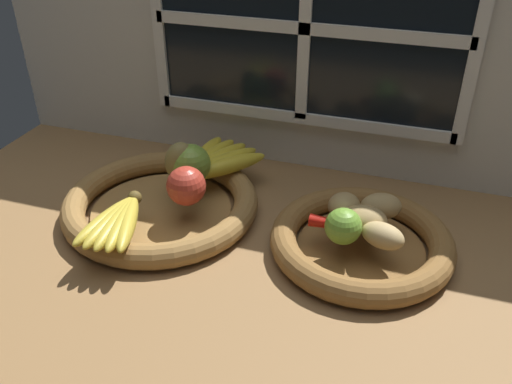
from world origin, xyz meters
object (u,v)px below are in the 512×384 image
(potato_back, at_px, (381,206))
(chili_pepper, at_px, (352,228))
(fruit_bowl_right, at_px, (361,242))
(banana_bunch_back, at_px, (214,161))
(pear_brown, at_px, (181,163))
(potato_small, at_px, (383,236))
(potato_large, at_px, (364,219))
(apple_red_right, at_px, (186,186))
(potato_oblong, at_px, (344,206))
(lime_near, at_px, (343,226))
(banana_bunch_front, at_px, (117,221))
(fruit_bowl_left, at_px, (161,204))
(apple_green_back, at_px, (191,164))

(potato_back, bearing_deg, chili_pepper, -121.62)
(fruit_bowl_right, xyz_separation_m, banana_bunch_back, (-0.32, 0.12, 0.04))
(pear_brown, height_order, banana_bunch_back, pear_brown)
(potato_small, height_order, potato_back, potato_back)
(potato_large, bearing_deg, apple_red_right, -177.39)
(potato_oblong, distance_m, lime_near, 0.08)
(potato_small, xyz_separation_m, potato_large, (-0.04, 0.04, 0.00))
(apple_red_right, relative_size, lime_near, 1.18)
(banana_bunch_front, height_order, lime_near, lime_near)
(fruit_bowl_right, xyz_separation_m, banana_bunch_front, (-0.41, -0.13, 0.04))
(banana_bunch_front, relative_size, potato_back, 2.40)
(potato_oblong, relative_size, chili_pepper, 0.42)
(apple_red_right, relative_size, chili_pepper, 0.50)
(pear_brown, distance_m, lime_near, 0.35)
(pear_brown, xyz_separation_m, potato_oblong, (0.33, -0.02, -0.02))
(fruit_bowl_left, distance_m, potato_large, 0.39)
(apple_green_back, distance_m, pear_brown, 0.02)
(fruit_bowl_right, relative_size, potato_back, 4.37)
(potato_small, distance_m, chili_pepper, 0.06)
(fruit_bowl_right, relative_size, apple_red_right, 4.37)
(fruit_bowl_right, xyz_separation_m, potato_oblong, (-0.04, 0.03, 0.05))
(fruit_bowl_right, relative_size, chili_pepper, 2.19)
(potato_large, bearing_deg, banana_bunch_front, -162.59)
(apple_red_right, bearing_deg, banana_bunch_front, -125.89)
(potato_small, distance_m, potato_oblong, 0.10)
(apple_red_right, height_order, chili_pepper, apple_red_right)
(banana_bunch_front, relative_size, potato_oblong, 2.84)
(potato_small, bearing_deg, lime_near, -173.33)
(potato_small, bearing_deg, chili_pepper, 159.71)
(apple_red_right, bearing_deg, banana_bunch_back, 90.10)
(banana_bunch_front, bearing_deg, fruit_bowl_right, 17.41)
(fruit_bowl_right, height_order, lime_near, lime_near)
(pear_brown, distance_m, banana_bunch_front, 0.19)
(banana_bunch_back, distance_m, potato_large, 0.35)
(potato_back, relative_size, lime_near, 1.18)
(potato_small, height_order, potato_large, potato_large)
(potato_small, xyz_separation_m, potato_oblong, (-0.08, 0.07, 0.00))
(fruit_bowl_right, bearing_deg, potato_small, -45.00)
(banana_bunch_front, distance_m, potato_oblong, 0.40)
(apple_green_back, bearing_deg, potato_large, -9.70)
(potato_large, relative_size, lime_near, 1.27)
(pear_brown, bearing_deg, lime_near, -16.14)
(fruit_bowl_right, bearing_deg, banana_bunch_front, -162.59)
(apple_red_right, xyz_separation_m, apple_green_back, (-0.02, 0.07, 0.00))
(potato_back, distance_m, lime_near, 0.11)
(fruit_bowl_left, height_order, apple_red_right, apple_red_right)
(banana_bunch_back, bearing_deg, banana_bunch_front, -108.01)
(banana_bunch_front, xyz_separation_m, lime_near, (0.38, 0.08, 0.02))
(banana_bunch_front, bearing_deg, potato_small, 11.71)
(fruit_bowl_right, height_order, potato_oblong, potato_oblong)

